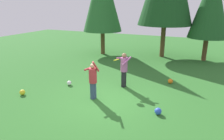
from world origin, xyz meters
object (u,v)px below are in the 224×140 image
Objects in this scene: frisbee at (116,60)px; ball_blue at (158,111)px; ball_yellow at (22,92)px; ball_orange at (170,81)px; ball_white at (69,83)px; person_catcher at (124,67)px; tree_right at (211,3)px; person_thrower at (93,78)px.

ball_blue is (2.38, -1.66, -1.33)m from frisbee.
ball_blue is 6.05m from ball_yellow.
ball_yellow is at bearing -144.95° from ball_orange.
frisbee reaches higher than ball_white.
person_catcher is 2.64m from ball_orange.
ball_yellow is (-3.86, -2.79, -0.89)m from person_catcher.
frisbee is at bearing -116.73° from tree_right.
frisbee reaches higher than ball_blue.
person_thrower is at bearing 174.96° from ball_blue.
ball_white is 0.04× the size of tree_right.
person_catcher reaches higher than ball_white.
ball_blue is 0.04× the size of tree_right.
person_thrower is at bearing -115.64° from tree_right.
person_catcher reaches higher than frisbee.
person_thrower is at bearing 17.37° from ball_yellow.
frisbee is 1.27× the size of ball_orange.
ball_blue reaches higher than ball_orange.
person_catcher is at bearing 19.96° from ball_white.
ball_yellow is at bearing -23.62° from person_catcher.
person_catcher is 0.27× the size of tree_right.
ball_orange reaches higher than ball_yellow.
tree_right is (1.45, 9.27, 3.90)m from ball_blue.
ball_yellow is at bearing -146.67° from frisbee.
person_catcher reaches higher than ball_orange.
ball_orange is at bearing 37.59° from frisbee.
tree_right is (1.52, 5.83, 3.91)m from ball_orange.
person_catcher is 2.91m from ball_white.
ball_yellow is 0.04× the size of tree_right.
frisbee is at bearing 0.00° from person_catcher.
tree_right is (4.33, 9.01, 3.10)m from person_thrower.
tree_right reaches higher than ball_yellow.
person_thrower reaches higher than frisbee.
person_thrower is 3.00m from ball_blue.
ball_blue is at bearing -88.84° from ball_orange.
ball_blue is 10.16m from tree_right.
person_thrower reaches higher than ball_orange.
tree_right reaches higher than person_thrower.
ball_yellow is 2.24m from ball_white.
person_thrower is 6.63× the size of ball_blue.
ball_blue is at bearing 76.63° from person_catcher.
ball_blue reaches higher than ball_white.
tree_right is (3.83, 7.61, 2.57)m from frisbee.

